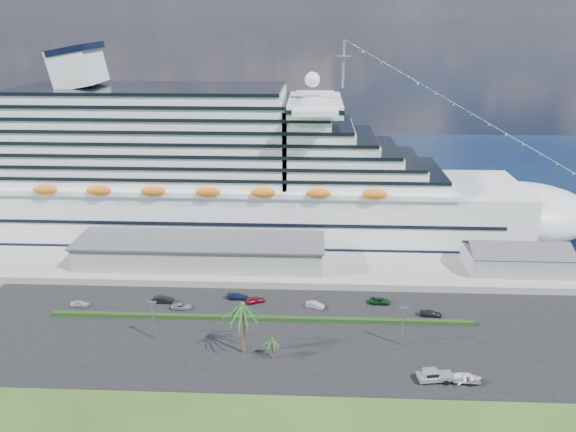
{
  "coord_description": "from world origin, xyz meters",
  "views": [
    {
      "loc": [
        2.35,
        -86.03,
        60.41
      ],
      "look_at": [
        -2.86,
        30.0,
        18.25
      ],
      "focal_mm": 35.0,
      "sensor_mm": 36.0,
      "label": 1
    }
  ],
  "objects_px": {
    "pickup_truck": "(434,375)",
    "boat_trailer": "(467,378)",
    "parked_car_3": "(238,296)",
    "cruise_ship": "(227,179)"
  },
  "relations": [
    {
      "from": "parked_car_3",
      "to": "boat_trailer",
      "type": "xyz_separation_m",
      "value": [
        43.4,
        -28.47,
        0.45
      ]
    },
    {
      "from": "pickup_truck",
      "to": "boat_trailer",
      "type": "distance_m",
      "value": 5.45
    },
    {
      "from": "pickup_truck",
      "to": "parked_car_3",
      "type": "bearing_deg",
      "value": 143.49
    },
    {
      "from": "pickup_truck",
      "to": "boat_trailer",
      "type": "relative_size",
      "value": 1.07
    },
    {
      "from": "parked_car_3",
      "to": "boat_trailer",
      "type": "bearing_deg",
      "value": -122.29
    },
    {
      "from": "parked_car_3",
      "to": "boat_trailer",
      "type": "distance_m",
      "value": 51.91
    },
    {
      "from": "boat_trailer",
      "to": "pickup_truck",
      "type": "bearing_deg",
      "value": 176.21
    },
    {
      "from": "cruise_ship",
      "to": "boat_trailer",
      "type": "xyz_separation_m",
      "value": [
        51.02,
        -67.49,
        -15.45
      ]
    },
    {
      "from": "pickup_truck",
      "to": "boat_trailer",
      "type": "xyz_separation_m",
      "value": [
        5.44,
        -0.36,
        -0.05
      ]
    },
    {
      "from": "cruise_ship",
      "to": "parked_car_3",
      "type": "height_order",
      "value": "cruise_ship"
    }
  ]
}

